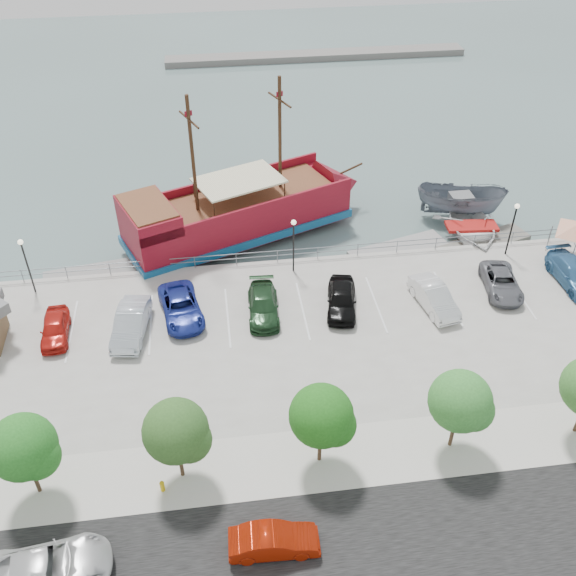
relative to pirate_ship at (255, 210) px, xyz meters
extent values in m
plane|color=#4F6360|center=(2.10, -13.42, -2.17)|extent=(160.00, 160.00, 0.00)
cube|color=black|center=(2.10, -29.42, -1.16)|extent=(100.00, 8.00, 0.04)
cube|color=beige|center=(2.10, -23.42, -1.15)|extent=(100.00, 4.00, 0.05)
cylinder|color=slate|center=(2.10, -5.62, -0.22)|extent=(50.00, 0.06, 0.06)
cylinder|color=slate|center=(2.10, -5.62, -0.62)|extent=(50.00, 0.06, 0.06)
cube|color=slate|center=(12.10, 41.58, -1.77)|extent=(40.00, 3.00, 0.80)
cube|color=maroon|center=(-1.37, -0.56, -0.10)|extent=(18.18, 11.62, 2.83)
cube|color=navy|center=(-1.37, -0.56, -1.03)|extent=(18.61, 12.04, 0.65)
cone|color=maroon|center=(7.50, 3.06, -0.10)|extent=(5.20, 6.15, 5.23)
cube|color=maroon|center=(-7.93, -3.23, 2.08)|extent=(5.08, 6.27, 1.52)
cube|color=brown|center=(-7.93, -3.23, 2.89)|extent=(4.71, 5.79, 0.13)
cube|color=brown|center=(-0.87, -0.35, 1.37)|extent=(14.91, 9.78, 0.16)
cube|color=maroon|center=(-2.36, 1.86, 1.69)|extent=(16.21, 6.78, 0.76)
cube|color=maroon|center=(-0.39, -2.98, 1.69)|extent=(16.21, 6.78, 0.76)
cylinder|color=#382111|center=(2.16, 0.88, 5.78)|extent=(0.34, 0.34, 8.93)
cylinder|color=#382111|center=(-4.40, -1.79, 5.78)|extent=(0.34, 0.34, 8.93)
cylinder|color=#382111|center=(2.16, 0.88, 8.50)|extent=(1.37, 3.08, 0.15)
cylinder|color=#382111|center=(-4.40, -1.79, 8.50)|extent=(1.37, 3.08, 0.15)
cube|color=beige|center=(-1.17, -0.48, 2.95)|extent=(7.41, 6.21, 0.13)
cylinder|color=#382111|center=(8.20, 3.34, 1.21)|extent=(2.58, 1.18, 0.64)
imported|color=slate|center=(16.99, -0.04, -0.78)|extent=(7.68, 4.89, 2.78)
imported|color=white|center=(16.92, -3.05, -1.43)|extent=(5.63, 7.50, 1.47)
cube|color=gray|center=(-12.23, -4.22, -1.96)|extent=(7.65, 3.31, 0.42)
cube|color=gray|center=(10.69, -4.22, -1.95)|extent=(8.13, 4.27, 0.45)
cube|color=slate|center=(17.62, -4.22, -1.95)|extent=(7.97, 4.49, 0.44)
cylinder|color=slate|center=(21.29, -6.92, -0.07)|extent=(0.08, 0.08, 2.19)
cylinder|color=slate|center=(21.77, -9.46, -0.07)|extent=(0.08, 0.08, 2.19)
imported|color=#B5B5B5|center=(-11.74, -28.11, -0.38)|extent=(5.92, 3.21, 1.58)
imported|color=#9E1A05|center=(-1.79, -28.04, -0.49)|extent=(4.17, 1.60, 1.36)
cylinder|color=gold|center=(-6.87, -24.22, -0.89)|extent=(0.23, 0.23, 0.57)
sphere|color=gold|center=(-6.87, -24.22, -0.59)|extent=(0.24, 0.24, 0.24)
cylinder|color=black|center=(-15.90, -6.92, 0.83)|extent=(0.12, 0.12, 4.00)
sphere|color=#FFF2CC|center=(-15.90, -6.92, 2.93)|extent=(0.36, 0.36, 0.36)
cylinder|color=black|center=(2.10, -6.92, 0.83)|extent=(0.12, 0.12, 4.00)
sphere|color=#FFF2CC|center=(2.10, -6.92, 2.93)|extent=(0.36, 0.36, 0.36)
cylinder|color=black|center=(18.10, -6.92, 0.83)|extent=(0.12, 0.12, 4.00)
sphere|color=#FFF2CC|center=(18.10, -6.92, 2.93)|extent=(0.36, 0.36, 0.36)
cylinder|color=#473321|center=(-12.90, -23.42, -0.07)|extent=(0.20, 0.20, 2.20)
sphere|color=#1F5E1C|center=(-12.90, -23.42, 2.23)|extent=(3.20, 3.20, 3.20)
sphere|color=#1F5E1C|center=(-12.30, -23.72, 1.83)|extent=(2.20, 2.20, 2.20)
cylinder|color=#473321|center=(-5.90, -23.42, -0.07)|extent=(0.20, 0.20, 2.20)
sphere|color=#294D1E|center=(-5.90, -23.42, 2.23)|extent=(3.20, 3.20, 3.20)
sphere|color=#294D1E|center=(-5.30, -23.72, 1.83)|extent=(2.20, 2.20, 2.20)
cylinder|color=#473321|center=(1.10, -23.42, -0.07)|extent=(0.20, 0.20, 2.20)
sphere|color=#1C5715|center=(1.10, -23.42, 2.23)|extent=(3.20, 3.20, 3.20)
sphere|color=#1C5715|center=(1.70, -23.72, 1.83)|extent=(2.20, 2.20, 2.20)
cylinder|color=#473321|center=(8.10, -23.42, -0.07)|extent=(0.20, 0.20, 2.20)
sphere|color=#2F6E2A|center=(8.10, -23.42, 2.23)|extent=(3.20, 3.20, 3.20)
sphere|color=#2F6E2A|center=(8.70, -23.72, 1.83)|extent=(2.20, 2.20, 2.20)
imported|color=red|center=(-13.73, -11.85, -0.48)|extent=(1.86, 4.13, 1.38)
imported|color=silver|center=(-9.00, -12.19, -0.34)|extent=(2.46, 5.22, 1.65)
imported|color=navy|center=(-5.87, -10.88, -0.44)|extent=(3.33, 5.61, 1.46)
imported|color=#1A3A1E|center=(-0.53, -11.38, -0.46)|extent=(2.24, 4.96, 1.41)
imported|color=black|center=(4.66, -11.54, -0.37)|extent=(2.78, 4.97, 1.60)
imported|color=white|center=(10.79, -12.17, -0.39)|extent=(2.49, 4.96, 1.56)
imported|color=slate|center=(15.95, -11.10, -0.50)|extent=(2.88, 5.06, 1.33)
imported|color=teal|center=(21.26, -10.96, -0.40)|extent=(2.39, 5.42, 1.55)
camera|label=1|loc=(-3.29, -43.74, 26.18)|focal=40.00mm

